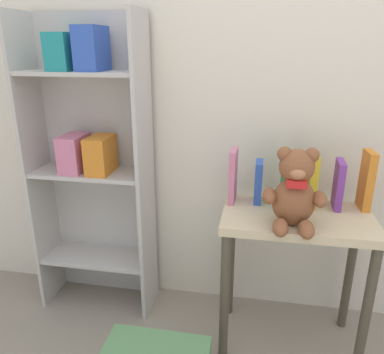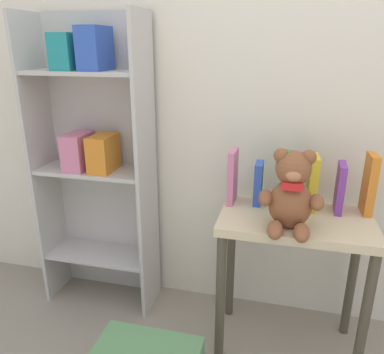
{
  "view_description": "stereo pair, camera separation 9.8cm",
  "coord_description": "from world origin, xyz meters",
  "px_view_note": "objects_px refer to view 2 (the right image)",
  "views": [
    {
      "loc": [
        -0.1,
        -0.47,
        1.31
      ],
      "look_at": [
        -0.38,
        1.05,
        0.77
      ],
      "focal_mm": 35.0,
      "sensor_mm": 36.0,
      "label": 1
    },
    {
      "loc": [
        -0.0,
        -0.45,
        1.31
      ],
      "look_at": [
        -0.38,
        1.05,
        0.77
      ],
      "focal_mm": 35.0,
      "sensor_mm": 36.0,
      "label": 2
    }
  ],
  "objects_px": {
    "teddy_bear": "(292,194)",
    "book_standing_green": "(286,181)",
    "book_standing_yellow": "(313,183)",
    "book_standing_pink": "(233,177)",
    "book_standing_purple": "(341,188)",
    "book_standing_blue": "(259,183)",
    "book_standing_orange": "(370,184)",
    "display_table": "(295,244)",
    "bookshelf_side": "(96,152)"
  },
  "relations": [
    {
      "from": "book_standing_green",
      "to": "book_standing_purple",
      "type": "distance_m",
      "value": 0.23
    },
    {
      "from": "teddy_bear",
      "to": "book_standing_green",
      "type": "distance_m",
      "value": 0.21
    },
    {
      "from": "bookshelf_side",
      "to": "book_standing_pink",
      "type": "height_order",
      "value": "bookshelf_side"
    },
    {
      "from": "book_standing_pink",
      "to": "book_standing_purple",
      "type": "height_order",
      "value": "book_standing_pink"
    },
    {
      "from": "teddy_bear",
      "to": "book_standing_yellow",
      "type": "height_order",
      "value": "teddy_bear"
    },
    {
      "from": "book_standing_blue",
      "to": "book_standing_orange",
      "type": "height_order",
      "value": "book_standing_orange"
    },
    {
      "from": "display_table",
      "to": "book_standing_orange",
      "type": "xyz_separation_m",
      "value": [
        0.28,
        0.12,
        0.25
      ]
    },
    {
      "from": "book_standing_green",
      "to": "book_standing_yellow",
      "type": "bearing_deg",
      "value": 7.49
    },
    {
      "from": "book_standing_yellow",
      "to": "book_standing_purple",
      "type": "height_order",
      "value": "book_standing_yellow"
    },
    {
      "from": "book_standing_purple",
      "to": "book_standing_orange",
      "type": "relative_size",
      "value": 0.82
    },
    {
      "from": "display_table",
      "to": "book_standing_pink",
      "type": "distance_m",
      "value": 0.38
    },
    {
      "from": "book_standing_blue",
      "to": "book_standing_green",
      "type": "distance_m",
      "value": 0.12
    },
    {
      "from": "display_table",
      "to": "book_standing_yellow",
      "type": "relative_size",
      "value": 2.79
    },
    {
      "from": "teddy_bear",
      "to": "book_standing_green",
      "type": "relative_size",
      "value": 1.3
    },
    {
      "from": "display_table",
      "to": "book_standing_blue",
      "type": "xyz_separation_m",
      "value": [
        -0.17,
        0.11,
        0.22
      ]
    },
    {
      "from": "book_standing_purple",
      "to": "display_table",
      "type": "bearing_deg",
      "value": -143.81
    },
    {
      "from": "book_standing_green",
      "to": "book_standing_orange",
      "type": "height_order",
      "value": "book_standing_orange"
    },
    {
      "from": "teddy_bear",
      "to": "book_standing_pink",
      "type": "bearing_deg",
      "value": 140.04
    },
    {
      "from": "book_standing_green",
      "to": "book_standing_orange",
      "type": "bearing_deg",
      "value": 4.52
    },
    {
      "from": "book_standing_yellow",
      "to": "book_standing_purple",
      "type": "relative_size",
      "value": 1.12
    },
    {
      "from": "book_standing_blue",
      "to": "book_standing_yellow",
      "type": "height_order",
      "value": "book_standing_yellow"
    },
    {
      "from": "bookshelf_side",
      "to": "book_standing_yellow",
      "type": "relative_size",
      "value": 6.28
    },
    {
      "from": "book_standing_purple",
      "to": "book_standing_green",
      "type": "bearing_deg",
      "value": -174.79
    },
    {
      "from": "book_standing_yellow",
      "to": "book_standing_pink",
      "type": "bearing_deg",
      "value": -179.96
    },
    {
      "from": "bookshelf_side",
      "to": "teddy_bear",
      "type": "xyz_separation_m",
      "value": [
        0.94,
        -0.28,
        -0.03
      ]
    },
    {
      "from": "bookshelf_side",
      "to": "book_standing_green",
      "type": "bearing_deg",
      "value": -4.19
    },
    {
      "from": "bookshelf_side",
      "to": "book_standing_green",
      "type": "relative_size",
      "value": 6.1
    },
    {
      "from": "display_table",
      "to": "book_standing_purple",
      "type": "xyz_separation_m",
      "value": [
        0.17,
        0.11,
        0.23
      ]
    },
    {
      "from": "bookshelf_side",
      "to": "book_standing_pink",
      "type": "bearing_deg",
      "value": -5.65
    },
    {
      "from": "display_table",
      "to": "book_standing_purple",
      "type": "height_order",
      "value": "book_standing_purple"
    },
    {
      "from": "display_table",
      "to": "teddy_bear",
      "type": "xyz_separation_m",
      "value": [
        -0.03,
        -0.11,
        0.27
      ]
    },
    {
      "from": "book_standing_orange",
      "to": "book_standing_purple",
      "type": "bearing_deg",
      "value": -177.02
    },
    {
      "from": "display_table",
      "to": "book_standing_pink",
      "type": "height_order",
      "value": "book_standing_pink"
    },
    {
      "from": "book_standing_pink",
      "to": "bookshelf_side",
      "type": "bearing_deg",
      "value": 176.67
    },
    {
      "from": "book_standing_blue",
      "to": "book_standing_purple",
      "type": "bearing_deg",
      "value": 0.13
    },
    {
      "from": "book_standing_orange",
      "to": "book_standing_green",
      "type": "bearing_deg",
      "value": -179.05
    },
    {
      "from": "book_standing_pink",
      "to": "book_standing_blue",
      "type": "height_order",
      "value": "book_standing_pink"
    },
    {
      "from": "book_standing_blue",
      "to": "book_standing_green",
      "type": "bearing_deg",
      "value": -5.3
    },
    {
      "from": "bookshelf_side",
      "to": "book_standing_green",
      "type": "distance_m",
      "value": 0.92
    },
    {
      "from": "book_standing_green",
      "to": "book_standing_purple",
      "type": "relative_size",
      "value": 1.15
    },
    {
      "from": "book_standing_purple",
      "to": "book_standing_orange",
      "type": "xyz_separation_m",
      "value": [
        0.11,
        0.01,
        0.02
      ]
    },
    {
      "from": "display_table",
      "to": "book_standing_purple",
      "type": "relative_size",
      "value": 3.12
    },
    {
      "from": "display_table",
      "to": "book_standing_green",
      "type": "xyz_separation_m",
      "value": [
        -0.06,
        0.1,
        0.24
      ]
    },
    {
      "from": "teddy_bear",
      "to": "book_standing_purple",
      "type": "bearing_deg",
      "value": 47.32
    },
    {
      "from": "teddy_bear",
      "to": "book_standing_green",
      "type": "height_order",
      "value": "teddy_bear"
    },
    {
      "from": "book_standing_yellow",
      "to": "book_standing_purple",
      "type": "xyz_separation_m",
      "value": [
        0.11,
        -0.0,
        -0.01
      ]
    },
    {
      "from": "bookshelf_side",
      "to": "book_standing_blue",
      "type": "distance_m",
      "value": 0.81
    },
    {
      "from": "book_standing_purple",
      "to": "book_standing_pink",
      "type": "bearing_deg",
      "value": -175.8
    },
    {
      "from": "bookshelf_side",
      "to": "book_standing_blue",
      "type": "bearing_deg",
      "value": -3.96
    },
    {
      "from": "book_standing_blue",
      "to": "book_standing_yellow",
      "type": "xyz_separation_m",
      "value": [
        0.22,
        0.0,
        0.02
      ]
    }
  ]
}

